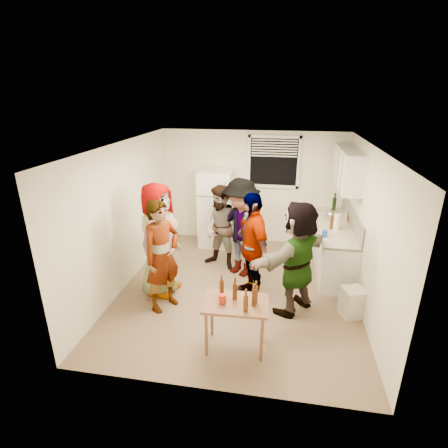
% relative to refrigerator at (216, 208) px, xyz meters
% --- Properties ---
extents(room, '(4.00, 4.50, 2.50)m').
position_rel_refrigerator_xyz_m(room, '(0.75, -1.88, -0.85)').
color(room, white).
rests_on(room, ground).
extents(window, '(1.12, 0.10, 1.06)m').
position_rel_refrigerator_xyz_m(window, '(1.20, 0.33, 1.00)').
color(window, white).
rests_on(window, room).
extents(refrigerator, '(0.70, 0.70, 1.70)m').
position_rel_refrigerator_xyz_m(refrigerator, '(0.00, 0.00, 0.00)').
color(refrigerator, white).
rests_on(refrigerator, ground).
extents(counter_lower, '(0.60, 2.20, 0.86)m').
position_rel_refrigerator_xyz_m(counter_lower, '(2.45, -0.73, -0.42)').
color(counter_lower, white).
rests_on(counter_lower, ground).
extents(countertop, '(0.64, 2.22, 0.04)m').
position_rel_refrigerator_xyz_m(countertop, '(2.45, -0.73, 0.03)').
color(countertop, beige).
rests_on(countertop, counter_lower).
extents(backsplash, '(0.03, 2.20, 0.36)m').
position_rel_refrigerator_xyz_m(backsplash, '(2.74, -0.73, 0.23)').
color(backsplash, '#B2ACA2').
rests_on(backsplash, countertop).
extents(upper_cabinets, '(0.34, 1.60, 0.70)m').
position_rel_refrigerator_xyz_m(upper_cabinets, '(2.58, -0.53, 1.10)').
color(upper_cabinets, white).
rests_on(upper_cabinets, room).
extents(kettle, '(0.28, 0.25, 0.21)m').
position_rel_refrigerator_xyz_m(kettle, '(2.40, -0.43, 0.05)').
color(kettle, silver).
rests_on(kettle, countertop).
extents(paper_towel, '(0.13, 0.13, 0.29)m').
position_rel_refrigerator_xyz_m(paper_towel, '(2.43, -0.97, 0.05)').
color(paper_towel, white).
rests_on(paper_towel, countertop).
extents(wine_bottle, '(0.08, 0.08, 0.31)m').
position_rel_refrigerator_xyz_m(wine_bottle, '(2.50, 0.02, 0.05)').
color(wine_bottle, black).
rests_on(wine_bottle, countertop).
extents(beer_bottle_counter, '(0.06, 0.06, 0.25)m').
position_rel_refrigerator_xyz_m(beer_bottle_counter, '(2.35, -0.98, 0.05)').
color(beer_bottle_counter, '#47230C').
rests_on(beer_bottle_counter, countertop).
extents(blue_cup, '(0.09, 0.09, 0.12)m').
position_rel_refrigerator_xyz_m(blue_cup, '(2.19, -1.38, 0.05)').
color(blue_cup, blue).
rests_on(blue_cup, countertop).
extents(picture_frame, '(0.02, 0.19, 0.16)m').
position_rel_refrigerator_xyz_m(picture_frame, '(2.67, -0.50, 0.13)').
color(picture_frame, tan).
rests_on(picture_frame, countertop).
extents(trash_bin, '(0.40, 0.40, 0.46)m').
position_rel_refrigerator_xyz_m(trash_bin, '(2.59, -2.33, -0.60)').
color(trash_bin, beige).
rests_on(trash_bin, ground).
extents(serving_table, '(0.86, 0.59, 0.71)m').
position_rel_refrigerator_xyz_m(serving_table, '(0.91, -3.35, -0.85)').
color(serving_table, brown).
rests_on(serving_table, ground).
extents(beer_bottle_table, '(0.06, 0.06, 0.24)m').
position_rel_refrigerator_xyz_m(beer_bottle_table, '(0.89, -3.27, -0.14)').
color(beer_bottle_table, '#47230C').
rests_on(beer_bottle_table, serving_table).
extents(red_cup, '(0.09, 0.09, 0.12)m').
position_rel_refrigerator_xyz_m(red_cup, '(0.75, -3.40, -0.14)').
color(red_cup, '#A82311').
rests_on(red_cup, serving_table).
extents(guest_grey, '(2.09, 1.31, 0.62)m').
position_rel_refrigerator_xyz_m(guest_grey, '(-0.55, -2.14, -0.85)').
color(guest_grey, gray).
rests_on(guest_grey, ground).
extents(guest_stripe, '(1.89, 1.49, 0.43)m').
position_rel_refrigerator_xyz_m(guest_stripe, '(-0.34, -2.59, -0.85)').
color(guest_stripe, '#141933').
rests_on(guest_stripe, ground).
extents(guest_back_left, '(1.37, 1.83, 0.63)m').
position_rel_refrigerator_xyz_m(guest_back_left, '(0.33, -1.09, -0.85)').
color(guest_back_left, '#523722').
rests_on(guest_back_left, ground).
extents(guest_back_right, '(1.95, 2.20, 0.69)m').
position_rel_refrigerator_xyz_m(guest_back_right, '(0.71, -1.28, -0.85)').
color(guest_back_right, '#404146').
rests_on(guest_back_right, ground).
extents(guest_black, '(2.11, 1.79, 0.44)m').
position_rel_refrigerator_xyz_m(guest_black, '(0.98, -2.01, -0.85)').
color(guest_black, black).
rests_on(guest_black, ground).
extents(guest_orange, '(2.46, 2.44, 0.53)m').
position_rel_refrigerator_xyz_m(guest_orange, '(1.71, -2.31, -0.85)').
color(guest_orange, '#D4744D').
rests_on(guest_orange, ground).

